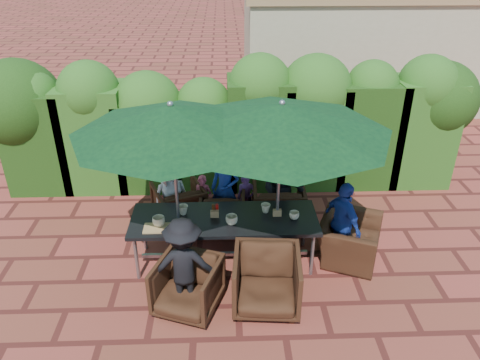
{
  "coord_description": "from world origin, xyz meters",
  "views": [
    {
      "loc": [
        -0.14,
        -5.7,
        4.34
      ],
      "look_at": [
        0.08,
        0.4,
        1.06
      ],
      "focal_mm": 35.0,
      "sensor_mm": 36.0,
      "label": 1
    }
  ],
  "objects_px": {
    "chair_far_right": "(278,203)",
    "chair_near_right": "(267,278)",
    "dining_table": "(224,222)",
    "chair_end_right": "(350,233)",
    "umbrella_right": "(281,118)",
    "umbrella_left": "(171,120)",
    "chair_far_left": "(179,202)",
    "chair_far_mid": "(223,207)",
    "chair_near_left": "(187,284)"
  },
  "relations": [
    {
      "from": "chair_far_right",
      "to": "chair_near_right",
      "type": "distance_m",
      "value": 1.9
    },
    {
      "from": "dining_table",
      "to": "chair_end_right",
      "type": "bearing_deg",
      "value": 1.12
    },
    {
      "from": "dining_table",
      "to": "chair_far_right",
      "type": "height_order",
      "value": "chair_far_right"
    },
    {
      "from": "umbrella_right",
      "to": "chair_far_right",
      "type": "xyz_separation_m",
      "value": [
        0.12,
        0.9,
        -1.79
      ]
    },
    {
      "from": "dining_table",
      "to": "umbrella_left",
      "type": "distance_m",
      "value": 1.67
    },
    {
      "from": "umbrella_left",
      "to": "chair_far_left",
      "type": "xyz_separation_m",
      "value": [
        -0.1,
        1.01,
        -1.82
      ]
    },
    {
      "from": "chair_far_mid",
      "to": "chair_near_right",
      "type": "height_order",
      "value": "chair_near_right"
    },
    {
      "from": "umbrella_right",
      "to": "chair_end_right",
      "type": "relative_size",
      "value": 3.05
    },
    {
      "from": "umbrella_right",
      "to": "chair_near_right",
      "type": "height_order",
      "value": "umbrella_right"
    },
    {
      "from": "chair_far_right",
      "to": "chair_near_left",
      "type": "relative_size",
      "value": 1.08
    },
    {
      "from": "umbrella_left",
      "to": "chair_near_right",
      "type": "distance_m",
      "value": 2.35
    },
    {
      "from": "umbrella_left",
      "to": "umbrella_right",
      "type": "height_order",
      "value": "same"
    },
    {
      "from": "chair_far_left",
      "to": "chair_end_right",
      "type": "xyz_separation_m",
      "value": [
        2.57,
        -1.01,
        0.03
      ]
    },
    {
      "from": "umbrella_left",
      "to": "chair_near_right",
      "type": "height_order",
      "value": "umbrella_left"
    },
    {
      "from": "chair_near_right",
      "to": "chair_far_right",
      "type": "bearing_deg",
      "value": 84.15
    },
    {
      "from": "chair_far_left",
      "to": "umbrella_left",
      "type": "bearing_deg",
      "value": 73.67
    },
    {
      "from": "chair_far_left",
      "to": "chair_far_right",
      "type": "height_order",
      "value": "chair_far_right"
    },
    {
      "from": "chair_far_right",
      "to": "chair_near_right",
      "type": "height_order",
      "value": "chair_near_right"
    },
    {
      "from": "chair_far_right",
      "to": "chair_end_right",
      "type": "height_order",
      "value": "chair_far_right"
    },
    {
      "from": "chair_far_left",
      "to": "umbrella_right",
      "type": "bearing_deg",
      "value": 124.06
    },
    {
      "from": "chair_far_left",
      "to": "chair_near_right",
      "type": "bearing_deg",
      "value": 100.84
    },
    {
      "from": "chair_far_left",
      "to": "chair_far_right",
      "type": "relative_size",
      "value": 0.92
    },
    {
      "from": "chair_far_mid",
      "to": "chair_near_left",
      "type": "bearing_deg",
      "value": 78.7
    },
    {
      "from": "chair_far_right",
      "to": "chair_near_left",
      "type": "height_order",
      "value": "chair_far_right"
    },
    {
      "from": "chair_far_right",
      "to": "umbrella_left",
      "type": "bearing_deg",
      "value": 32.18
    },
    {
      "from": "umbrella_left",
      "to": "chair_far_left",
      "type": "distance_m",
      "value": 2.09
    },
    {
      "from": "umbrella_left",
      "to": "chair_far_left",
      "type": "relative_size",
      "value": 3.38
    },
    {
      "from": "chair_far_mid",
      "to": "chair_end_right",
      "type": "height_order",
      "value": "chair_end_right"
    },
    {
      "from": "umbrella_left",
      "to": "chair_near_right",
      "type": "xyz_separation_m",
      "value": [
        1.17,
        -0.97,
        -1.78
      ]
    },
    {
      "from": "chair_far_mid",
      "to": "chair_end_right",
      "type": "relative_size",
      "value": 0.77
    },
    {
      "from": "chair_far_right",
      "to": "umbrella_right",
      "type": "bearing_deg",
      "value": 83.97
    },
    {
      "from": "umbrella_right",
      "to": "chair_end_right",
      "type": "height_order",
      "value": "umbrella_right"
    },
    {
      "from": "chair_near_left",
      "to": "chair_end_right",
      "type": "relative_size",
      "value": 0.82
    },
    {
      "from": "umbrella_left",
      "to": "chair_near_left",
      "type": "relative_size",
      "value": 3.38
    },
    {
      "from": "chair_near_right",
      "to": "chair_end_right",
      "type": "height_order",
      "value": "chair_near_right"
    },
    {
      "from": "umbrella_right",
      "to": "chair_near_left",
      "type": "xyz_separation_m",
      "value": [
        -1.23,
        -0.99,
        -1.82
      ]
    },
    {
      "from": "chair_near_left",
      "to": "chair_near_right",
      "type": "bearing_deg",
      "value": 21.04
    },
    {
      "from": "dining_table",
      "to": "umbrella_left",
      "type": "xyz_separation_m",
      "value": [
        -0.65,
        0.04,
        1.54
      ]
    },
    {
      "from": "dining_table",
      "to": "chair_near_right",
      "type": "xyz_separation_m",
      "value": [
        0.53,
        -0.93,
        -0.25
      ]
    },
    {
      "from": "dining_table",
      "to": "umbrella_left",
      "type": "bearing_deg",
      "value": 176.54
    },
    {
      "from": "chair_near_left",
      "to": "dining_table",
      "type": "bearing_deg",
      "value": 83.31
    },
    {
      "from": "chair_far_mid",
      "to": "chair_far_right",
      "type": "xyz_separation_m",
      "value": [
        0.9,
        0.01,
        0.05
      ]
    },
    {
      "from": "umbrella_left",
      "to": "chair_far_right",
      "type": "relative_size",
      "value": 3.12
    },
    {
      "from": "umbrella_left",
      "to": "chair_end_right",
      "type": "distance_m",
      "value": 3.06
    },
    {
      "from": "chair_end_right",
      "to": "chair_far_right",
      "type": "bearing_deg",
      "value": 69.16
    },
    {
      "from": "chair_far_left",
      "to": "chair_end_right",
      "type": "height_order",
      "value": "chair_end_right"
    },
    {
      "from": "dining_table",
      "to": "chair_far_right",
      "type": "xyz_separation_m",
      "value": [
        0.87,
        0.93,
        -0.25
      ]
    },
    {
      "from": "umbrella_right",
      "to": "umbrella_left",
      "type": "bearing_deg",
      "value": 179.87
    },
    {
      "from": "chair_far_right",
      "to": "chair_end_right",
      "type": "relative_size",
      "value": 0.88
    },
    {
      "from": "umbrella_right",
      "to": "chair_near_right",
      "type": "xyz_separation_m",
      "value": [
        -0.22,
        -0.97,
        -1.78
      ]
    }
  ]
}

